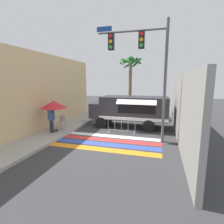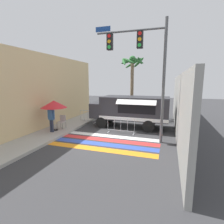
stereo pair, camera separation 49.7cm
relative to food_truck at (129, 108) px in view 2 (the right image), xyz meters
name	(u,v)px [view 2 (the right image)]	position (x,y,z in m)	size (l,w,h in m)	color
ground_plane	(107,139)	(-0.65, -3.36, -1.44)	(60.00, 60.00, 0.00)	#38383A
sidewalk_left	(39,131)	(-5.66, -3.36, -1.36)	(4.40, 16.00, 0.16)	#A8A59E
building_left_facade	(36,93)	(-5.69, -3.36, 1.27)	(0.25, 16.00, 5.43)	#DBBC84
concrete_wall_right	(178,104)	(3.51, -0.36, 0.51)	(0.20, 16.00, 3.91)	gray
crosswalk_painted	(104,142)	(-0.65, -3.87, -1.44)	(6.40, 2.84, 0.01)	orange
food_truck	(129,108)	(0.00, 0.00, 0.00)	(5.85, 2.72, 2.36)	#2D2D33
traffic_signal_pole	(142,58)	(1.32, -2.96, 3.33)	(4.04, 0.29, 6.78)	#515456
patio_umbrella	(54,104)	(-4.48, -3.14, 0.54)	(1.73, 1.73, 2.08)	black
folding_chair	(62,120)	(-4.38, -2.45, -0.72)	(0.47, 0.47, 0.93)	#4C4C51
vendor_person	(51,117)	(-4.45, -3.54, -0.26)	(0.53, 0.23, 1.77)	#2D3347
barricade_front	(121,126)	(-0.15, -1.87, -0.92)	(1.89, 0.44, 1.08)	#B7BABF
barricade_side	(88,117)	(-3.67, 0.27, -0.93)	(1.41, 0.44, 1.08)	#B7BABF
palm_tree	(132,72)	(-0.48, 3.34, 2.91)	(2.26, 2.22, 5.80)	#7A664C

